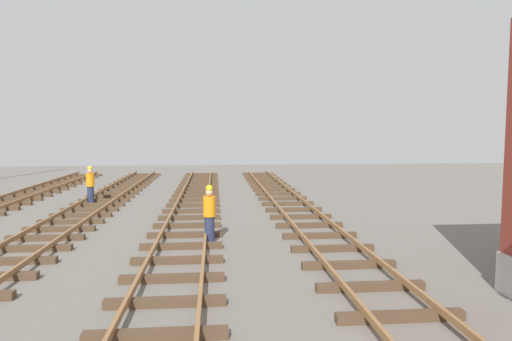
% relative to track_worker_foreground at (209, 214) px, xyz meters
% --- Properties ---
extents(track_worker_foreground, '(0.40, 0.40, 1.87)m').
position_rel_track_worker_foreground_xyz_m(track_worker_foreground, '(0.00, 0.00, 0.00)').
color(track_worker_foreground, '#262D4C').
rests_on(track_worker_foreground, ground).
extents(track_worker_distant, '(0.40, 0.40, 1.87)m').
position_rel_track_worker_foreground_xyz_m(track_worker_distant, '(-5.93, 8.36, 0.00)').
color(track_worker_distant, '#262D4C').
rests_on(track_worker_distant, ground).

